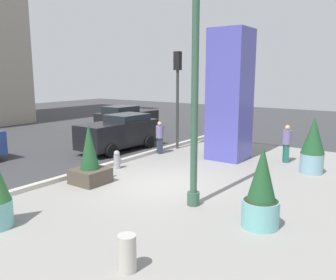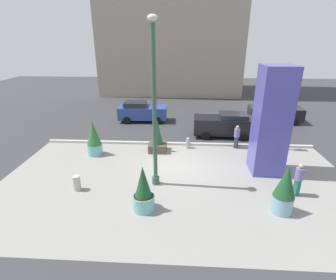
{
  "view_description": "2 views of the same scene",
  "coord_description": "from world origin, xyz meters",
  "px_view_note": "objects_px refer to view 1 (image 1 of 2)",
  "views": [
    {
      "loc": [
        -9.34,
        -7.01,
        3.75
      ],
      "look_at": [
        -0.11,
        -0.47,
        1.63
      ],
      "focal_mm": 37.58,
      "sensor_mm": 36.0,
      "label": 1
    },
    {
      "loc": [
        0.28,
        -13.35,
        6.95
      ],
      "look_at": [
        -0.48,
        -0.3,
        1.71
      ],
      "focal_mm": 27.87,
      "sensor_mm": 36.0,
      "label": 2
    }
  ],
  "objects_px": {
    "lamp_post": "(195,73)",
    "potted_plant_near_left": "(90,161)",
    "concrete_bollard": "(127,254)",
    "pedestrian_by_curb": "(287,142)",
    "potted_plant_near_right": "(261,192)",
    "car_intersection": "(119,132)",
    "potted_plant_curbside": "(313,146)",
    "traffic_light_far_side": "(177,84)",
    "fire_hydrant": "(117,160)",
    "pedestrian_on_sidewalk": "(160,136)",
    "art_pillar_blue": "(230,96)",
    "car_passing_lane": "(127,118)"
  },
  "relations": [
    {
      "from": "art_pillar_blue",
      "to": "concrete_bollard",
      "type": "height_order",
      "value": "art_pillar_blue"
    },
    {
      "from": "concrete_bollard",
      "to": "potted_plant_curbside",
      "type": "bearing_deg",
      "value": -7.17
    },
    {
      "from": "fire_hydrant",
      "to": "pedestrian_by_curb",
      "type": "height_order",
      "value": "pedestrian_by_curb"
    },
    {
      "from": "lamp_post",
      "to": "concrete_bollard",
      "type": "bearing_deg",
      "value": -168.16
    },
    {
      "from": "traffic_light_far_side",
      "to": "car_intersection",
      "type": "xyz_separation_m",
      "value": [
        -1.97,
        2.16,
        -2.35
      ]
    },
    {
      "from": "potted_plant_curbside",
      "to": "pedestrian_by_curb",
      "type": "distance_m",
      "value": 1.74
    },
    {
      "from": "potted_plant_near_left",
      "to": "pedestrian_on_sidewalk",
      "type": "relative_size",
      "value": 1.35
    },
    {
      "from": "lamp_post",
      "to": "car_passing_lane",
      "type": "height_order",
      "value": "lamp_post"
    },
    {
      "from": "art_pillar_blue",
      "to": "traffic_light_far_side",
      "type": "height_order",
      "value": "art_pillar_blue"
    },
    {
      "from": "potted_plant_curbside",
      "to": "concrete_bollard",
      "type": "height_order",
      "value": "potted_plant_curbside"
    },
    {
      "from": "lamp_post",
      "to": "pedestrian_by_curb",
      "type": "xyz_separation_m",
      "value": [
        6.64,
        -0.62,
        -2.89
      ]
    },
    {
      "from": "lamp_post",
      "to": "potted_plant_near_left",
      "type": "distance_m",
      "value": 5.03
    },
    {
      "from": "potted_plant_near_left",
      "to": "concrete_bollard",
      "type": "height_order",
      "value": "potted_plant_near_left"
    },
    {
      "from": "potted_plant_near_left",
      "to": "traffic_light_far_side",
      "type": "distance_m",
      "value": 7.09
    },
    {
      "from": "fire_hydrant",
      "to": "pedestrian_on_sidewalk",
      "type": "xyz_separation_m",
      "value": [
        3.18,
        0.22,
        0.49
      ]
    },
    {
      "from": "potted_plant_near_left",
      "to": "pedestrian_by_curb",
      "type": "height_order",
      "value": "potted_plant_near_left"
    },
    {
      "from": "potted_plant_curbside",
      "to": "potted_plant_near_right",
      "type": "bearing_deg",
      "value": -178.31
    },
    {
      "from": "potted_plant_near_right",
      "to": "pedestrian_by_curb",
      "type": "distance_m",
      "value": 7.1
    },
    {
      "from": "traffic_light_far_side",
      "to": "pedestrian_by_curb",
      "type": "distance_m",
      "value": 5.93
    },
    {
      "from": "lamp_post",
      "to": "car_passing_lane",
      "type": "bearing_deg",
      "value": 49.69
    },
    {
      "from": "concrete_bollard",
      "to": "potted_plant_near_left",
      "type": "bearing_deg",
      "value": 54.32
    },
    {
      "from": "potted_plant_curbside",
      "to": "car_intersection",
      "type": "height_order",
      "value": "potted_plant_curbside"
    },
    {
      "from": "concrete_bollard",
      "to": "fire_hydrant",
      "type": "bearing_deg",
      "value": 44.91
    },
    {
      "from": "art_pillar_blue",
      "to": "potted_plant_near_right",
      "type": "relative_size",
      "value": 2.74
    },
    {
      "from": "lamp_post",
      "to": "fire_hydrant",
      "type": "distance_m",
      "value": 5.99
    },
    {
      "from": "concrete_bollard",
      "to": "pedestrian_by_curb",
      "type": "bearing_deg",
      "value": 0.88
    },
    {
      "from": "lamp_post",
      "to": "potted_plant_curbside",
      "type": "height_order",
      "value": "lamp_post"
    },
    {
      "from": "potted_plant_curbside",
      "to": "art_pillar_blue",
      "type": "bearing_deg",
      "value": 85.03
    },
    {
      "from": "concrete_bollard",
      "to": "pedestrian_by_curb",
      "type": "height_order",
      "value": "pedestrian_by_curb"
    },
    {
      "from": "lamp_post",
      "to": "potted_plant_near_left",
      "type": "relative_size",
      "value": 3.69
    },
    {
      "from": "lamp_post",
      "to": "fire_hydrant",
      "type": "height_order",
      "value": "lamp_post"
    },
    {
      "from": "concrete_bollard",
      "to": "pedestrian_by_curb",
      "type": "distance_m",
      "value": 10.39
    },
    {
      "from": "potted_plant_near_right",
      "to": "car_intersection",
      "type": "relative_size",
      "value": 0.48
    },
    {
      "from": "pedestrian_by_curb",
      "to": "car_intersection",
      "type": "bearing_deg",
      "value": 106.82
    },
    {
      "from": "potted_plant_near_left",
      "to": "traffic_light_far_side",
      "type": "relative_size",
      "value": 0.43
    },
    {
      "from": "potted_plant_curbside",
      "to": "traffic_light_far_side",
      "type": "relative_size",
      "value": 0.45
    },
    {
      "from": "potted_plant_near_right",
      "to": "car_passing_lane",
      "type": "bearing_deg",
      "value": 53.82
    },
    {
      "from": "potted_plant_curbside",
      "to": "concrete_bollard",
      "type": "bearing_deg",
      "value": 172.83
    },
    {
      "from": "traffic_light_far_side",
      "to": "car_passing_lane",
      "type": "xyz_separation_m",
      "value": [
        2.78,
        5.93,
        -2.39
      ]
    },
    {
      "from": "potted_plant_curbside",
      "to": "car_passing_lane",
      "type": "bearing_deg",
      "value": 74.24
    },
    {
      "from": "traffic_light_far_side",
      "to": "car_intersection",
      "type": "relative_size",
      "value": 1.11
    },
    {
      "from": "potted_plant_curbside",
      "to": "traffic_light_far_side",
      "type": "height_order",
      "value": "traffic_light_far_side"
    },
    {
      "from": "traffic_light_far_side",
      "to": "pedestrian_on_sidewalk",
      "type": "xyz_separation_m",
      "value": [
        -1.46,
        0.02,
        -2.4
      ]
    },
    {
      "from": "potted_plant_near_left",
      "to": "pedestrian_on_sidewalk",
      "type": "xyz_separation_m",
      "value": [
        5.14,
        0.8,
        0.07
      ]
    },
    {
      "from": "potted_plant_near_right",
      "to": "concrete_bollard",
      "type": "bearing_deg",
      "value": 158.75
    },
    {
      "from": "lamp_post",
      "to": "potted_plant_near_right",
      "type": "height_order",
      "value": "lamp_post"
    },
    {
      "from": "lamp_post",
      "to": "traffic_light_far_side",
      "type": "height_order",
      "value": "lamp_post"
    },
    {
      "from": "concrete_bollard",
      "to": "pedestrian_on_sidewalk",
      "type": "height_order",
      "value": "pedestrian_on_sidewalk"
    },
    {
      "from": "fire_hydrant",
      "to": "car_passing_lane",
      "type": "bearing_deg",
      "value": 39.5
    },
    {
      "from": "lamp_post",
      "to": "fire_hydrant",
      "type": "xyz_separation_m",
      "value": [
        1.68,
        4.61,
        -3.42
      ]
    }
  ]
}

